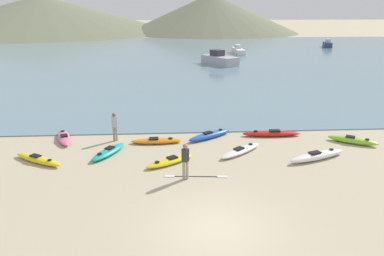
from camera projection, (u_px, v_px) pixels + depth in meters
name	position (u px, v px, depth m)	size (l,w,h in m)	color
ground_plane	(216.00, 228.00, 12.77)	(400.00, 400.00, 0.00)	tan
bay_water	(179.00, 57.00, 55.47)	(160.00, 70.00, 0.06)	slate
far_hill_left	(42.00, 14.00, 107.93)	(76.20, 76.20, 10.15)	#6B7056
far_hill_midleft	(68.00, 18.00, 106.33)	(44.44, 44.44, 8.09)	#6B7056
far_hill_midright	(211.00, 13.00, 105.79)	(48.89, 48.89, 10.66)	#6B7056
kayak_on_sand_0	(241.00, 151.00, 19.22)	(2.67, 2.43, 0.32)	white
kayak_on_sand_1	(170.00, 161.00, 17.94)	(2.54, 2.00, 0.31)	yellow
kayak_on_sand_2	(272.00, 133.00, 21.74)	(3.43, 0.75, 0.36)	red
kayak_on_sand_3	(156.00, 141.00, 20.61)	(2.82, 0.72, 0.31)	orange
kayak_on_sand_4	(353.00, 140.00, 20.57)	(2.54, 1.91, 0.41)	#8CCC2D
kayak_on_sand_5	(64.00, 138.00, 21.07)	(1.56, 2.82, 0.35)	#E5668C
kayak_on_sand_6	(109.00, 152.00, 19.01)	(1.79, 2.63, 0.36)	teal
kayak_on_sand_7	(210.00, 135.00, 21.41)	(2.82, 2.23, 0.39)	blue
kayak_on_sand_8	(317.00, 156.00, 18.44)	(3.36, 1.86, 0.41)	white
kayak_on_sand_9	(38.00, 159.00, 18.09)	(2.84, 2.12, 0.34)	yellow
person_near_foreground	(185.00, 159.00, 16.08)	(0.33, 0.28, 1.65)	gray
person_near_waterline	(115.00, 125.00, 20.74)	(0.33, 0.29, 1.62)	gray
moored_boat_0	(327.00, 44.00, 68.09)	(2.06, 3.40, 1.50)	navy
moored_boat_1	(219.00, 59.00, 47.87)	(4.58, 5.50, 1.82)	#B2B2B7
moored_boat_2	(238.00, 51.00, 58.88)	(1.34, 5.45, 1.34)	white
loose_paddle	(196.00, 176.00, 16.58)	(2.79, 0.41, 0.03)	black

